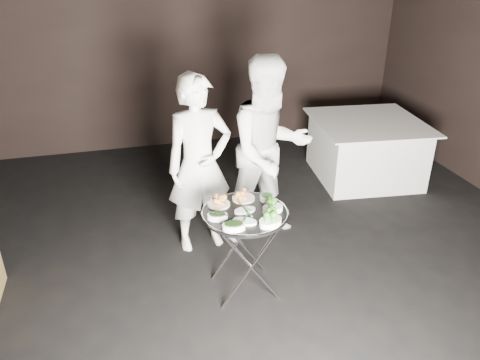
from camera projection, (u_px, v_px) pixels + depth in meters
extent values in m
cube|color=black|center=(269.00, 289.00, 3.98)|extent=(6.00, 7.00, 0.05)
cube|color=black|center=(192.00, 38.00, 6.37)|extent=(6.00, 0.05, 3.00)
cylinder|color=silver|center=(251.00, 267.00, 3.63)|extent=(0.50, 0.02, 0.73)
cylinder|color=silver|center=(251.00, 267.00, 3.63)|extent=(0.50, 0.02, 0.73)
cylinder|color=silver|center=(239.00, 241.00, 3.96)|extent=(0.50, 0.02, 0.73)
cylinder|color=silver|center=(239.00, 241.00, 3.96)|extent=(0.50, 0.02, 0.73)
cylinder|color=silver|center=(219.00, 221.00, 3.60)|extent=(0.02, 0.42, 0.02)
cylinder|color=silver|center=(270.00, 214.00, 3.70)|extent=(0.02, 0.42, 0.02)
cylinder|color=black|center=(245.00, 214.00, 3.63)|extent=(0.67, 0.67, 0.03)
torus|color=silver|center=(245.00, 212.00, 3.63)|extent=(0.68, 0.68, 0.01)
cylinder|color=beige|center=(219.00, 204.00, 3.73)|extent=(0.18, 0.18, 0.02)
cylinder|color=beige|center=(243.00, 198.00, 3.82)|extent=(0.19, 0.19, 0.02)
cylinder|color=white|center=(267.00, 198.00, 3.79)|extent=(0.12, 0.12, 0.04)
cylinder|color=silver|center=(218.00, 200.00, 3.70)|extent=(0.11, 0.14, 0.01)
cylinder|color=silver|center=(244.00, 194.00, 3.80)|extent=(0.07, 0.17, 0.01)
cylinder|color=silver|center=(268.00, 196.00, 3.77)|extent=(0.05, 0.17, 0.01)
cylinder|color=silver|center=(219.00, 214.00, 3.51)|extent=(0.15, 0.11, 0.01)
cylinder|color=silver|center=(274.00, 207.00, 3.61)|extent=(0.11, 0.15, 0.01)
cylinder|color=silver|center=(245.00, 206.00, 3.62)|extent=(0.07, 0.17, 0.01)
imported|color=white|center=(199.00, 165.00, 4.21)|extent=(0.66, 0.48, 1.67)
imported|color=white|center=(270.00, 151.00, 4.35)|extent=(0.97, 0.82, 1.78)
cube|color=white|center=(365.00, 150.00, 5.77)|extent=(1.14, 1.14, 0.71)
cube|color=white|center=(369.00, 122.00, 5.61)|extent=(1.28, 1.28, 0.02)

